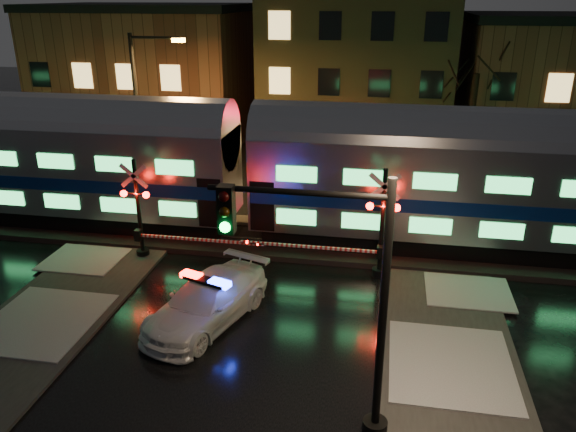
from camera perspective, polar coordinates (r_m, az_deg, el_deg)
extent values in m
plane|color=black|center=(20.35, -3.28, -8.21)|extent=(120.00, 120.00, 0.00)
cube|color=black|center=(24.66, -0.62, -2.28)|extent=(90.00, 4.20, 0.24)
cube|color=brown|center=(43.14, -13.86, 13.55)|extent=(14.00, 10.00, 9.00)
cube|color=brown|center=(39.94, 7.16, 15.20)|extent=(12.00, 11.00, 11.50)
cube|color=brown|center=(41.01, 25.81, 11.31)|extent=(12.00, 10.00, 8.50)
cube|color=black|center=(25.11, 25.85, -2.83)|extent=(24.00, 2.40, 0.80)
cube|color=#B7BAC1|center=(24.34, 26.72, 2.12)|extent=(25.00, 3.05, 3.80)
cube|color=navy|center=(24.46, 26.56, 1.23)|extent=(24.75, 3.09, 0.55)
cube|color=#3BE36C|center=(23.32, 27.22, -1.80)|extent=(21.00, 0.05, 0.62)
imported|color=white|center=(18.71, -8.26, -8.63)|extent=(3.67, 5.58, 1.50)
cube|color=black|center=(18.33, -8.39, -6.49)|extent=(1.61, 0.89, 0.10)
cube|color=#FF0C05|center=(18.63, -9.79, -5.96)|extent=(0.77, 0.55, 0.18)
cube|color=#1426FF|center=(18.01, -6.95, -6.81)|extent=(0.77, 0.55, 0.18)
cylinder|color=black|center=(21.92, 9.22, -5.66)|extent=(0.54, 0.54, 0.32)
cylinder|color=black|center=(21.09, 9.54, -0.84)|extent=(0.17, 0.17, 4.31)
sphere|color=#FF0C05|center=(20.66, 8.31, 1.00)|extent=(0.28, 0.28, 0.28)
sphere|color=#FF0C05|center=(20.66, 11.00, 0.82)|extent=(0.28, 0.28, 0.28)
cube|color=white|center=(21.44, 2.13, -3.15)|extent=(5.39, 0.10, 0.10)
cube|color=black|center=(21.27, 9.35, -3.64)|extent=(0.25, 0.30, 0.45)
cylinder|color=black|center=(23.93, -14.50, -3.69)|extent=(0.52, 0.52, 0.31)
cylinder|color=black|center=(23.20, -14.94, 0.60)|extent=(0.17, 0.17, 4.15)
sphere|color=#FF0C05|center=(23.01, -16.35, 2.20)|extent=(0.27, 0.27, 0.27)
sphere|color=#FF0C05|center=(22.61, -14.23, 2.09)|extent=(0.27, 0.27, 0.27)
cube|color=white|center=(22.41, -8.92, -2.38)|extent=(5.19, 0.10, 0.10)
cube|color=black|center=(23.35, -14.96, -1.87)|extent=(0.25, 0.30, 0.45)
cylinder|color=black|center=(14.96, 8.81, -20.36)|extent=(0.62, 0.62, 0.33)
cylinder|color=black|center=(13.08, 9.60, -10.06)|extent=(0.20, 0.20, 6.61)
cylinder|color=black|center=(11.98, 0.94, 2.42)|extent=(3.97, 0.13, 0.13)
cube|color=black|center=(12.33, -6.28, 0.67)|extent=(0.35, 0.31, 1.10)
sphere|color=#0CFF3F|center=(12.31, -6.42, -1.13)|extent=(0.24, 0.24, 0.24)
cylinder|color=black|center=(29.50, -14.98, 9.36)|extent=(0.21, 0.21, 8.41)
cylinder|color=black|center=(28.46, -13.36, 17.23)|extent=(2.52, 0.13, 0.13)
cube|color=#FF9C26|center=(28.03, -11.07, 17.13)|extent=(0.58, 0.29, 0.19)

